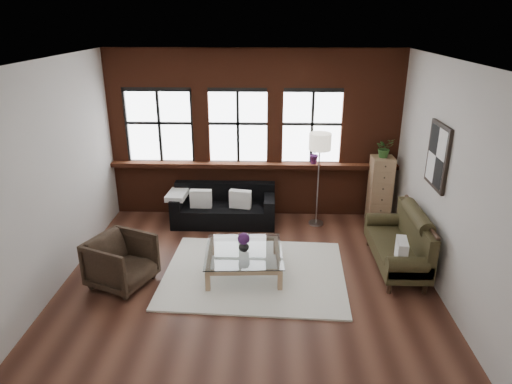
{
  "coord_description": "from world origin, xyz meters",
  "views": [
    {
      "loc": [
        0.31,
        -6.05,
        3.73
      ],
      "look_at": [
        0.1,
        0.6,
        1.15
      ],
      "focal_mm": 32.0,
      "sensor_mm": 36.0,
      "label": 1
    }
  ],
  "objects_px": {
    "drawer_chest": "(380,190)",
    "vase": "(244,246)",
    "vintage_settee": "(397,241)",
    "dark_sofa": "(224,206)",
    "armchair": "(121,262)",
    "coffee_table": "(244,262)",
    "floor_lamp": "(318,176)"
  },
  "relations": [
    {
      "from": "coffee_table",
      "to": "vase",
      "type": "xyz_separation_m",
      "value": [
        0.0,
        0.0,
        0.28
      ]
    },
    {
      "from": "floor_lamp",
      "to": "coffee_table",
      "type": "bearing_deg",
      "value": -125.15
    },
    {
      "from": "dark_sofa",
      "to": "coffee_table",
      "type": "xyz_separation_m",
      "value": [
        0.48,
        -1.8,
        -0.17
      ]
    },
    {
      "from": "armchair",
      "to": "floor_lamp",
      "type": "xyz_separation_m",
      "value": [
        3.05,
        2.19,
        0.59
      ]
    },
    {
      "from": "floor_lamp",
      "to": "drawer_chest",
      "type": "bearing_deg",
      "value": 6.47
    },
    {
      "from": "dark_sofa",
      "to": "drawer_chest",
      "type": "bearing_deg",
      "value": 2.93
    },
    {
      "from": "vintage_settee",
      "to": "vase",
      "type": "relative_size",
      "value": 10.07
    },
    {
      "from": "vintage_settee",
      "to": "floor_lamp",
      "type": "bearing_deg",
      "value": 124.72
    },
    {
      "from": "drawer_chest",
      "to": "floor_lamp",
      "type": "height_order",
      "value": "floor_lamp"
    },
    {
      "from": "vintage_settee",
      "to": "vase",
      "type": "xyz_separation_m",
      "value": [
        -2.37,
        -0.24,
        0.01
      ]
    },
    {
      "from": "vase",
      "to": "dark_sofa",
      "type": "bearing_deg",
      "value": 105.08
    },
    {
      "from": "vintage_settee",
      "to": "drawer_chest",
      "type": "bearing_deg",
      "value": 86.75
    },
    {
      "from": "vintage_settee",
      "to": "drawer_chest",
      "type": "relative_size",
      "value": 1.32
    },
    {
      "from": "vase",
      "to": "floor_lamp",
      "type": "xyz_separation_m",
      "value": [
        1.28,
        1.81,
        0.5
      ]
    },
    {
      "from": "vintage_settee",
      "to": "floor_lamp",
      "type": "relative_size",
      "value": 0.89
    },
    {
      "from": "armchair",
      "to": "coffee_table",
      "type": "relative_size",
      "value": 0.71
    },
    {
      "from": "coffee_table",
      "to": "drawer_chest",
      "type": "relative_size",
      "value": 0.89
    },
    {
      "from": "coffee_table",
      "to": "floor_lamp",
      "type": "xyz_separation_m",
      "value": [
        1.28,
        1.81,
        0.78
      ]
    },
    {
      "from": "vase",
      "to": "floor_lamp",
      "type": "relative_size",
      "value": 0.09
    },
    {
      "from": "armchair",
      "to": "dark_sofa",
      "type": "bearing_deg",
      "value": -7.39
    },
    {
      "from": "coffee_table",
      "to": "drawer_chest",
      "type": "distance_m",
      "value": 3.18
    },
    {
      "from": "dark_sofa",
      "to": "drawer_chest",
      "type": "xyz_separation_m",
      "value": [
        2.95,
        0.15,
        0.3
      ]
    },
    {
      "from": "dark_sofa",
      "to": "floor_lamp",
      "type": "bearing_deg",
      "value": 0.53
    },
    {
      "from": "dark_sofa",
      "to": "vintage_settee",
      "type": "xyz_separation_m",
      "value": [
        2.85,
        -1.56,
        0.11
      ]
    },
    {
      "from": "drawer_chest",
      "to": "vase",
      "type": "bearing_deg",
      "value": -141.67
    },
    {
      "from": "vase",
      "to": "floor_lamp",
      "type": "bearing_deg",
      "value": 54.85
    },
    {
      "from": "dark_sofa",
      "to": "floor_lamp",
      "type": "height_order",
      "value": "floor_lamp"
    },
    {
      "from": "dark_sofa",
      "to": "vase",
      "type": "xyz_separation_m",
      "value": [
        0.48,
        -1.8,
        0.11
      ]
    },
    {
      "from": "armchair",
      "to": "coffee_table",
      "type": "bearing_deg",
      "value": -54.75
    },
    {
      "from": "vase",
      "to": "floor_lamp",
      "type": "height_order",
      "value": "floor_lamp"
    },
    {
      "from": "drawer_chest",
      "to": "dark_sofa",
      "type": "bearing_deg",
      "value": -177.07
    },
    {
      "from": "drawer_chest",
      "to": "coffee_table",
      "type": "bearing_deg",
      "value": -141.67
    }
  ]
}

